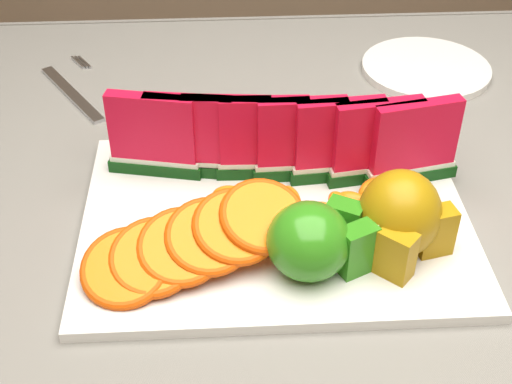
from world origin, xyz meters
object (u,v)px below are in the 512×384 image
at_px(platter, 276,219).
at_px(apple_cluster, 316,241).
at_px(pear_cluster, 401,217).
at_px(side_plate, 426,68).
at_px(fork, 73,90).

height_order(platter, apple_cluster, apple_cluster).
distance_m(platter, pear_cluster, 0.14).
relative_size(side_plate, fork, 1.23).
distance_m(platter, side_plate, 0.40).
xyz_separation_m(side_plate, fork, (-0.49, -0.03, -0.00)).
bearing_deg(platter, apple_cluster, -67.99).
xyz_separation_m(platter, apple_cluster, (0.03, -0.08, 0.04)).
height_order(apple_cluster, side_plate, apple_cluster).
distance_m(side_plate, fork, 0.49).
height_order(platter, side_plate, platter).
bearing_deg(fork, apple_cluster, -52.06).
distance_m(platter, fork, 0.38).
bearing_deg(fork, pear_cluster, -42.90).
xyz_separation_m(apple_cluster, fork, (-0.28, 0.36, -0.04)).
bearing_deg(apple_cluster, pear_cluster, 14.71).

